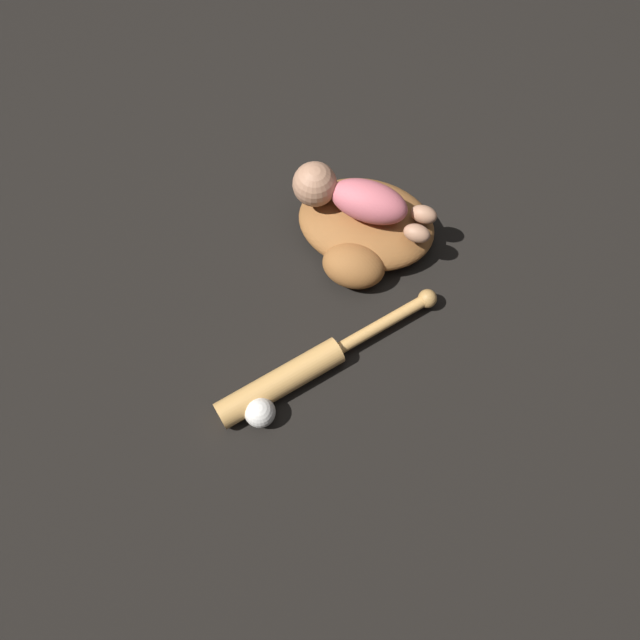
% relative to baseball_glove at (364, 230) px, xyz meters
% --- Properties ---
extents(ground_plane, '(6.00, 6.00, 0.00)m').
position_rel_baseball_glove_xyz_m(ground_plane, '(-0.02, -0.01, -0.05)').
color(ground_plane, black).
extents(baseball_glove, '(0.37, 0.34, 0.10)m').
position_rel_baseball_glove_xyz_m(baseball_glove, '(0.00, 0.00, 0.00)').
color(baseball_glove, '#935B2D').
rests_on(baseball_glove, ground).
extents(baby_figure, '(0.35, 0.12, 0.11)m').
position_rel_baseball_glove_xyz_m(baby_figure, '(0.04, -0.02, 0.09)').
color(baby_figure, '#D16670').
rests_on(baby_figure, baseball_glove).
extents(baseball_bat, '(0.36, 0.49, 0.06)m').
position_rel_baseball_glove_xyz_m(baseball_bat, '(-0.01, 0.38, -0.02)').
color(baseball_bat, tan).
rests_on(baseball_bat, ground).
extents(baseball, '(0.07, 0.07, 0.07)m').
position_rel_baseball_glove_xyz_m(baseball, '(0.03, 0.51, -0.01)').
color(baseball, white).
rests_on(baseball, ground).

